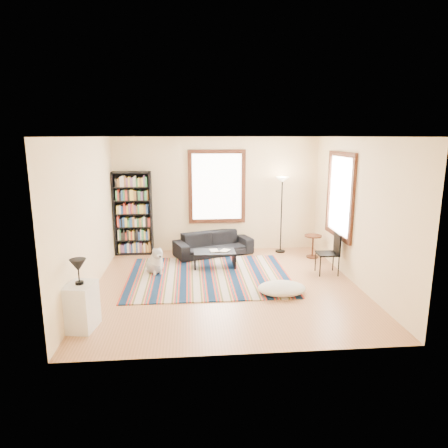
{
  "coord_description": "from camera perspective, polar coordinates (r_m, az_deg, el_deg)",
  "views": [
    {
      "loc": [
        -0.68,
        -7.22,
        2.81
      ],
      "look_at": [
        0.0,
        0.5,
        1.1
      ],
      "focal_mm": 32.0,
      "sensor_mm": 36.0,
      "label": 1
    }
  ],
  "objects": [
    {
      "name": "book_a",
      "position": [
        8.69,
        -2.02,
        -3.86
      ],
      "size": [
        0.26,
        0.21,
        0.02
      ],
      "primitive_type": "imported",
      "rotation": [
        0.0,
        0.0,
        0.13
      ],
      "color": "beige",
      "rests_on": "coffee_table"
    },
    {
      "name": "sofa",
      "position": [
        9.63,
        -1.54,
        -2.86
      ],
      "size": [
        1.29,
        1.99,
        0.54
      ],
      "primitive_type": "imported",
      "rotation": [
        0.0,
        0.0,
        0.33
      ],
      "color": "black",
      "rests_on": "floor"
    },
    {
      "name": "floor_cushion",
      "position": [
        7.4,
        8.25,
        -9.09
      ],
      "size": [
        1.06,
        0.95,
        0.22
      ],
      "primitive_type": "ellipsoid",
      "rotation": [
        0.0,
        0.0,
        -0.4
      ],
      "color": "silver",
      "rests_on": "floor"
    },
    {
      "name": "wall_back",
      "position": [
        9.9,
        -1.05,
        4.25
      ],
      "size": [
        5.0,
        0.1,
        2.8
      ],
      "primitive_type": "cube",
      "color": "#FFE3AB",
      "rests_on": "floor"
    },
    {
      "name": "table_lamp",
      "position": [
        6.19,
        -20.07,
        -6.43
      ],
      "size": [
        0.29,
        0.29,
        0.38
      ],
      "primitive_type": null,
      "rotation": [
        0.0,
        0.0,
        0.26
      ],
      "color": "black",
      "rests_on": "white_cabinet"
    },
    {
      "name": "side_table",
      "position": [
        9.64,
        12.55,
        -3.14
      ],
      "size": [
        0.41,
        0.41,
        0.54
      ],
      "primitive_type": "cylinder",
      "rotation": [
        0.0,
        0.0,
        -0.02
      ],
      "color": "#3F1A0F",
      "rests_on": "floor"
    },
    {
      "name": "dog",
      "position": [
        8.48,
        -9.87,
        -5.05
      ],
      "size": [
        0.61,
        0.69,
        0.58
      ],
      "primitive_type": null,
      "rotation": [
        0.0,
        0.0,
        0.41
      ],
      "color": "#B0B0B0",
      "rests_on": "floor"
    },
    {
      "name": "wall_right",
      "position": [
        8.04,
        18.76,
        1.67
      ],
      "size": [
        0.1,
        5.0,
        2.8
      ],
      "primitive_type": "cube",
      "color": "#FFE3AB",
      "rests_on": "floor"
    },
    {
      "name": "floor_lamp",
      "position": [
        9.82,
        8.19,
        1.27
      ],
      "size": [
        0.31,
        0.31,
        1.86
      ],
      "primitive_type": null,
      "rotation": [
        0.0,
        0.0,
        0.03
      ],
      "color": "black",
      "rests_on": "floor"
    },
    {
      "name": "bookshelf",
      "position": [
        9.81,
        -12.86,
        1.49
      ],
      "size": [
        0.9,
        0.3,
        2.0
      ],
      "primitive_type": "cube",
      "color": "black",
      "rests_on": "floor"
    },
    {
      "name": "ceiling",
      "position": [
        7.26,
        0.36,
        12.75
      ],
      "size": [
        5.0,
        5.0,
        0.1
      ],
      "primitive_type": "cube",
      "color": "white",
      "rests_on": "floor"
    },
    {
      "name": "wall_front",
      "position": [
        4.93,
        3.13,
        -4.2
      ],
      "size": [
        5.0,
        0.1,
        2.8
      ],
      "primitive_type": "cube",
      "color": "#FFE3AB",
      "rests_on": "floor"
    },
    {
      "name": "floor",
      "position": [
        7.8,
        0.33,
        -9.08
      ],
      "size": [
        5.0,
        5.0,
        0.1
      ],
      "primitive_type": "cube",
      "color": "tan",
      "rests_on": "ground"
    },
    {
      "name": "window_right",
      "position": [
        8.7,
        16.28,
        3.95
      ],
      "size": [
        0.06,
        1.2,
        1.6
      ],
      "primitive_type": "cube",
      "color": "white",
      "rests_on": "wall_right"
    },
    {
      "name": "white_cabinet",
      "position": [
        6.37,
        -19.7,
        -11.04
      ],
      "size": [
        0.46,
        0.56,
        0.7
      ],
      "primitive_type": "cube",
      "rotation": [
        0.0,
        0.0,
        -0.17
      ],
      "color": "white",
      "rests_on": "floor"
    },
    {
      "name": "folding_chair",
      "position": [
        8.55,
        14.55,
        -4.13
      ],
      "size": [
        0.44,
        0.42,
        0.86
      ],
      "primitive_type": "cube",
      "rotation": [
        0.0,
        0.0,
        -0.05
      ],
      "color": "black",
      "rests_on": "floor"
    },
    {
      "name": "window_back",
      "position": [
        9.79,
        -1.02,
        5.34
      ],
      "size": [
        1.2,
        0.06,
        1.6
      ],
      "primitive_type": "cube",
      "color": "white",
      "rests_on": "wall_back"
    },
    {
      "name": "wall_left",
      "position": [
        7.59,
        -19.2,
        1.04
      ],
      "size": [
        0.1,
        5.0,
        2.8
      ],
      "primitive_type": "cube",
      "color": "#FFE3AB",
      "rests_on": "floor"
    },
    {
      "name": "rug",
      "position": [
        8.23,
        -2.22,
        -7.45
      ],
      "size": [
        3.26,
        2.61,
        0.02
      ],
      "primitive_type": "cube",
      "color": "#0C213E",
      "rests_on": "floor"
    },
    {
      "name": "book_b",
      "position": [
        8.76,
        -0.4,
        -3.75
      ],
      "size": [
        0.28,
        0.3,
        0.02
      ],
      "primitive_type": "imported",
      "rotation": [
        0.0,
        0.0,
        -0.55
      ],
      "color": "beige",
      "rests_on": "coffee_table"
    },
    {
      "name": "coffee_table",
      "position": [
        8.75,
        -1.36,
        -5.05
      ],
      "size": [
        0.95,
        0.6,
        0.36
      ],
      "primitive_type": "cube",
      "rotation": [
        0.0,
        0.0,
        -0.11
      ],
      "color": "black",
      "rests_on": "floor"
    }
  ]
}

